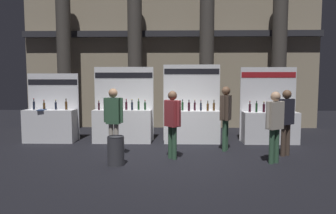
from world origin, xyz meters
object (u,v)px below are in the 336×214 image
object	(u,v)px
exhibitor_booth_0	(51,123)
visitor_1	(275,121)
exhibitor_booth_3	(270,124)
trash_bin	(116,151)
visitor_4	(226,112)
visitor_2	(286,117)
exhibitor_booth_2	(192,123)
visitor_0	(172,118)
visitor_3	(113,116)
exhibitor_booth_1	(123,123)

from	to	relation	value
exhibitor_booth_0	visitor_1	size ratio (longest dim) A/B	1.27
exhibitor_booth_0	exhibitor_booth_3	bearing A→B (deg)	0.07
trash_bin	visitor_4	size ratio (longest dim) A/B	0.38
visitor_2	visitor_4	distance (m)	1.60
exhibitor_booth_0	visitor_4	distance (m)	5.58
exhibitor_booth_2	exhibitor_booth_0	bearing A→B (deg)	-179.57
visitor_0	visitor_1	distance (m)	2.48
exhibitor_booth_3	visitor_3	xyz separation A→B (m)	(-4.61, -1.85, 0.46)
visitor_1	visitor_4	distance (m)	1.63
exhibitor_booth_1	exhibitor_booth_2	size ratio (longest dim) A/B	0.97
visitor_0	visitor_2	size ratio (longest dim) A/B	0.99
exhibitor_booth_2	visitor_4	size ratio (longest dim) A/B	1.37
trash_bin	visitor_3	bearing A→B (deg)	104.12
trash_bin	visitor_1	distance (m)	3.85
visitor_1	visitor_4	world-z (taller)	visitor_4
visitor_2	visitor_3	world-z (taller)	visitor_3
visitor_2	visitor_0	bearing A→B (deg)	153.74
exhibitor_booth_0	visitor_3	size ratio (longest dim) A/B	1.23
exhibitor_booth_0	trash_bin	xyz separation A→B (m)	(2.63, -2.72, -0.26)
visitor_1	exhibitor_booth_1	bearing A→B (deg)	-62.70
exhibitor_booth_2	visitor_1	bearing A→B (deg)	-53.11
trash_bin	visitor_0	distance (m)	1.62
exhibitor_booth_0	visitor_1	bearing A→B (deg)	-20.91
exhibitor_booth_1	visitor_3	size ratio (longest dim) A/B	1.35
visitor_0	visitor_2	bearing A→B (deg)	57.43
exhibitor_booth_2	visitor_4	world-z (taller)	exhibitor_booth_2
visitor_2	exhibitor_booth_1	bearing A→B (deg)	125.84
exhibitor_booth_1	visitor_1	size ratio (longest dim) A/B	1.39
visitor_0	visitor_3	world-z (taller)	visitor_3
trash_bin	visitor_1	size ratio (longest dim) A/B	0.40
visitor_2	visitor_1	bearing A→B (deg)	-158.69
exhibitor_booth_0	trash_bin	size ratio (longest dim) A/B	3.17
exhibitor_booth_2	exhibitor_booth_3	bearing A→B (deg)	-0.59
visitor_1	exhibitor_booth_3	bearing A→B (deg)	-135.30
exhibitor_booth_1	visitor_2	distance (m)	4.92
trash_bin	visitor_0	bearing A→B (deg)	25.26
exhibitor_booth_1	exhibitor_booth_3	distance (m)	4.67
trash_bin	visitor_4	world-z (taller)	visitor_4
visitor_3	exhibitor_booth_1	bearing A→B (deg)	99.83
trash_bin	visitor_3	size ratio (longest dim) A/B	0.39
exhibitor_booth_2	trash_bin	world-z (taller)	exhibitor_booth_2
exhibitor_booth_2	visitor_4	distance (m)	1.55
exhibitor_booth_0	visitor_0	distance (m)	4.50
exhibitor_booth_0	visitor_2	size ratio (longest dim) A/B	1.26
exhibitor_booth_1	visitor_0	bearing A→B (deg)	-52.42
exhibitor_booth_2	exhibitor_booth_3	world-z (taller)	exhibitor_booth_2
exhibitor_booth_0	visitor_4	bearing A→B (deg)	-11.84
visitor_4	visitor_3	bearing A→B (deg)	-52.20
exhibitor_booth_3	visitor_0	xyz separation A→B (m)	(-3.06, -2.10, 0.43)
exhibitor_booth_3	trash_bin	size ratio (longest dim) A/B	3.45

